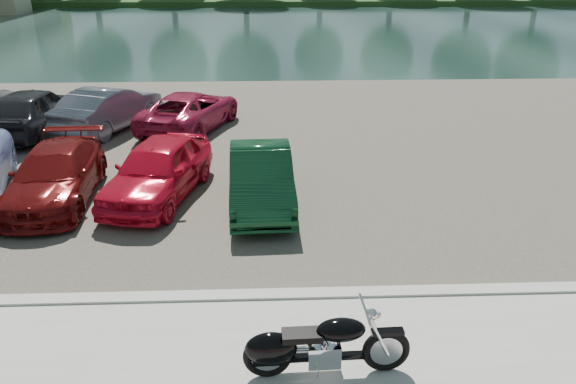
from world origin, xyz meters
The scene contains 11 objects.
ground centered at (0.00, 0.00, 0.00)m, with size 200.00×200.00×0.00m, color #595447.
kerb centered at (0.00, 2.00, 0.07)m, with size 60.00×0.30×0.14m, color #AAA8A0.
parking_lot centered at (0.00, 11.00, 0.02)m, with size 60.00×18.00×0.04m, color #454038.
river centered at (0.00, 40.00, 0.00)m, with size 120.00×40.00×0.00m, color #1B3230.
motorcycle centered at (-0.29, 0.02, 0.56)m, with size 2.33×0.75×1.05m.
car_3 centered at (-5.89, 6.44, 0.67)m, with size 1.77×4.34×1.26m, color #650E0E.
car_4 centered at (-3.47, 6.51, 0.75)m, with size 1.67×4.15×1.42m, color red.
car_5 centered at (-1.00, 6.01, 0.71)m, with size 1.42×4.08×1.34m, color #103C20.
car_8 centered at (-8.45, 12.00, 0.81)m, with size 1.82×4.51×1.54m, color black.
car_9 centered at (-6.10, 12.39, 0.76)m, with size 1.53×4.38×1.44m, color slate.
car_10 centered at (-3.41, 12.33, 0.68)m, with size 2.11×4.58×1.27m, color #A21B3E.
Camera 1 is at (-0.87, -6.20, 5.51)m, focal length 35.00 mm.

